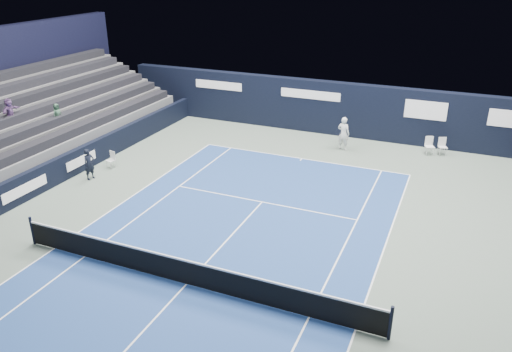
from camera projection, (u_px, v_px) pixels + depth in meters
The scene contains 12 objects.
ground at pixel (215, 253), 17.71m from camera, with size 48.00×48.00×0.00m, color #536358.
court_surface at pixel (186, 284), 16.02m from camera, with size 10.97×23.77×0.01m, color navy.
folding_chair_back_a at pixel (429, 142), 26.43m from camera, with size 0.57×0.58×0.98m.
folding_chair_back_b at pixel (442, 145), 26.43m from camera, with size 0.53×0.53×0.93m.
line_judge_chair at pixel (112, 158), 24.80m from camera, with size 0.43×0.42×0.83m.
line_judge at pixel (89, 164), 23.39m from camera, with size 0.54×0.36×1.49m, color black.
court_markings at pixel (186, 284), 16.02m from camera, with size 11.03×23.83×0.00m.
tennis_net at pixel (186, 271), 15.82m from camera, with size 12.90×0.10×1.10m.
back_sponsor_wall at pixel (328, 108), 29.30m from camera, with size 26.00×0.63×3.10m.
side_barrier_left at pixel (78, 160), 24.22m from camera, with size 0.33×22.00×1.20m.
spectator_stand at pixel (30, 119), 25.88m from camera, with size 6.00×18.00×6.40m.
tennis_player at pixel (343, 133), 26.95m from camera, with size 0.73×0.88×1.84m.
Camera 1 is at (7.25, -11.34, 9.63)m, focal length 35.00 mm.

